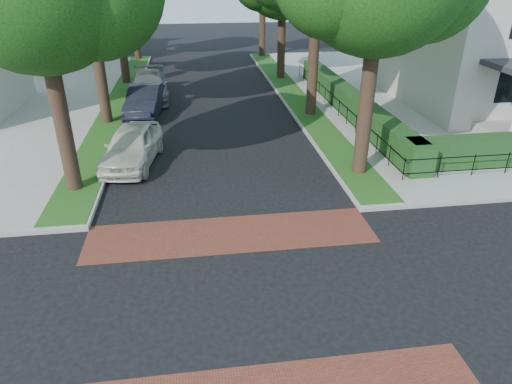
% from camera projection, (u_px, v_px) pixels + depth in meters
% --- Properties ---
extents(ground, '(120.00, 120.00, 0.00)m').
position_uv_depth(ground, '(243.00, 301.00, 11.55)').
color(ground, black).
rests_on(ground, ground).
extents(sidewalk_ne, '(30.00, 30.00, 0.15)m').
position_uv_depth(sidewalk_ne, '(498.00, 89.00, 30.73)').
color(sidewalk_ne, gray).
rests_on(sidewalk_ne, ground).
extents(crosswalk_far, '(9.00, 2.20, 0.01)m').
position_uv_depth(crosswalk_far, '(231.00, 234.00, 14.38)').
color(crosswalk_far, brown).
rests_on(crosswalk_far, ground).
extents(grass_strip_ne, '(1.60, 29.80, 0.02)m').
position_uv_depth(grass_strip_ne, '(293.00, 94.00, 29.04)').
color(grass_strip_ne, '#1C4B15').
rests_on(grass_strip_ne, sidewalk_ne).
extents(grass_strip_nw, '(1.60, 29.80, 0.02)m').
position_uv_depth(grass_strip_nw, '(119.00, 101.00, 27.71)').
color(grass_strip_nw, '#1C4B15').
rests_on(grass_strip_nw, sidewalk_nw).
extents(hedge_main_road, '(1.00, 18.00, 1.20)m').
position_uv_depth(hedge_main_road, '(349.00, 101.00, 25.43)').
color(hedge_main_road, '#143A17').
rests_on(hedge_main_road, sidewalk_ne).
extents(fence_main_road, '(0.06, 18.00, 0.90)m').
position_uv_depth(fence_main_road, '(335.00, 104.00, 25.40)').
color(fence_main_road, black).
rests_on(fence_main_road, sidewalk_ne).
extents(house_left_far, '(10.00, 9.00, 10.14)m').
position_uv_depth(house_left_far, '(0.00, 0.00, 35.68)').
color(house_left_far, beige).
rests_on(house_left_far, sidewalk_nw).
extents(parked_car_front, '(2.61, 4.97, 1.61)m').
position_uv_depth(parked_car_front, '(132.00, 146.00, 19.08)').
color(parked_car_front, silver).
rests_on(parked_car_front, ground).
extents(parked_car_middle, '(2.07, 4.95, 1.59)m').
position_uv_depth(parked_car_middle, '(145.00, 101.00, 25.34)').
color(parked_car_middle, black).
rests_on(parked_car_middle, ground).
extents(parked_car_rear, '(2.65, 5.79, 1.64)m').
position_uv_depth(parked_car_rear, '(149.00, 86.00, 28.29)').
color(parked_car_rear, slate).
rests_on(parked_car_rear, ground).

